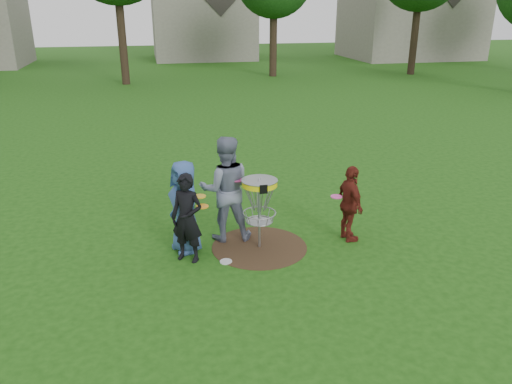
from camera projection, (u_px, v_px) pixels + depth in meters
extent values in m
plane|color=#19470F|center=(259.00, 247.00, 9.41)|extent=(100.00, 100.00, 0.00)
cylinder|color=#47331E|center=(259.00, 247.00, 9.41)|extent=(1.80, 1.80, 0.01)
imported|color=#32508B|center=(185.00, 207.00, 9.00)|extent=(0.79, 0.98, 1.73)
imported|color=black|center=(187.00, 218.00, 8.67)|extent=(0.70, 0.64, 1.61)
imported|color=slate|center=(225.00, 189.00, 9.43)|extent=(1.05, 0.84, 2.04)
imported|color=maroon|center=(350.00, 204.00, 9.45)|extent=(0.44, 0.91, 1.50)
cylinder|color=silver|center=(226.00, 262.00, 8.86)|extent=(0.22, 0.22, 0.02)
cylinder|color=#9EA0A5|center=(259.00, 213.00, 9.17)|extent=(0.05, 0.05, 1.38)
cylinder|color=yellow|center=(260.00, 183.00, 8.96)|extent=(0.64, 0.64, 0.10)
cylinder|color=#9EA0A5|center=(260.00, 180.00, 8.94)|extent=(0.66, 0.66, 0.01)
cube|color=black|center=(264.00, 189.00, 8.66)|extent=(0.14, 0.02, 0.16)
torus|color=#9EA0A5|center=(259.00, 213.00, 9.17)|extent=(0.62, 0.62, 0.02)
torus|color=#9EA0A5|center=(259.00, 221.00, 9.22)|extent=(0.50, 0.50, 0.02)
cylinder|color=#9EA0A5|center=(259.00, 221.00, 9.23)|extent=(0.44, 0.44, 0.01)
cylinder|color=yellow|center=(200.00, 196.00, 8.96)|extent=(0.22, 0.22, 0.02)
cylinder|color=orange|center=(202.00, 206.00, 8.70)|extent=(0.22, 0.22, 0.02)
cylinder|color=#E03A93|center=(237.00, 180.00, 9.21)|extent=(0.22, 0.22, 0.02)
cylinder|color=#ED3EA2|center=(336.00, 197.00, 9.34)|extent=(0.22, 0.22, 0.02)
cylinder|color=#38281C|center=(123.00, 42.00, 27.66)|extent=(0.46, 0.46, 4.62)
cylinder|color=#38281C|center=(273.00, 45.00, 30.96)|extent=(0.46, 0.46, 3.78)
cylinder|color=#38281C|center=(414.00, 41.00, 31.75)|extent=(0.46, 0.46, 4.20)
cube|color=gray|center=(203.00, 27.00, 41.12)|extent=(8.00, 7.00, 5.00)
cube|color=gray|center=(410.00, 20.00, 41.56)|extent=(10.00, 8.00, 6.00)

